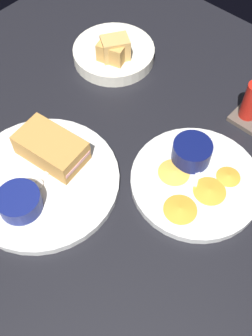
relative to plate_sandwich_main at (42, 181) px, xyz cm
name	(u,v)px	position (x,y,z in cm)	size (l,w,h in cm)	color
ground_plane	(113,167)	(6.73, 12.22, -2.30)	(110.00, 110.00, 3.00)	black
plate_sandwich_main	(42,181)	(0.00, 0.00, 0.00)	(29.18, 29.18, 1.60)	silver
sandwich_half_near	(51,148)	(-2.35, 5.02, 3.20)	(14.02, 9.14, 4.80)	#C68C42
ramekin_dark_sauce	(19,201)	(1.82, -6.31, 2.67)	(7.78, 7.78, 3.46)	navy
spoon_by_dark_ramekin	(41,181)	(0.47, -0.52, 1.16)	(3.70, 9.93, 0.80)	silver
plate_chips_companion	(196,181)	(21.54, 19.26, 0.00)	(24.58, 24.58, 1.60)	silver
ramekin_light_gravy	(192,151)	(17.86, 22.33, 3.03)	(7.46, 7.46, 4.16)	#0C144C
spoon_by_gravy_ramekin	(202,156)	(19.34, 23.89, 1.16)	(5.59, 9.54, 0.80)	silver
plantain_chip_scatter	(194,188)	(22.50, 17.35, 1.10)	(15.94, 18.47, 0.60)	gold
bread_basket_rear	(114,53)	(-13.14, 33.89, 1.41)	(19.00, 19.00, 8.01)	silver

